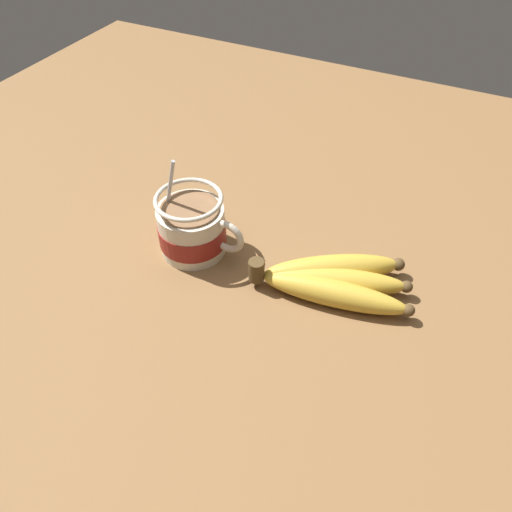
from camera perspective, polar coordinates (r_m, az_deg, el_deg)
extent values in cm
cube|color=brown|center=(69.21, -5.30, -0.76)|extent=(130.27, 130.27, 3.54)
cylinder|color=beige|center=(66.67, -7.30, 3.04)|extent=(8.82, 8.82, 6.83)
cylinder|color=maroon|center=(66.96, -7.26, 2.75)|extent=(9.02, 9.02, 2.98)
torus|color=beige|center=(63.97, -3.38, 2.25)|extent=(4.98, 0.90, 4.98)
cylinder|color=#846042|center=(64.41, -7.57, 5.38)|extent=(7.62, 7.62, 0.40)
torus|color=beige|center=(63.44, -7.71, 6.48)|extent=(8.82, 8.82, 0.60)
cylinder|color=#B2B2B7|center=(65.48, -9.95, 6.55)|extent=(3.60, 0.50, 12.32)
ellipsoid|color=#B2B2B7|center=(68.62, -8.25, 2.21)|extent=(3.00, 2.00, 0.80)
cylinder|color=#4C381E|center=(61.77, 0.04, -1.64)|extent=(2.00, 2.00, 3.00)
ellipsoid|color=gold|center=(61.23, 8.91, -4.24)|extent=(18.03, 6.02, 3.35)
sphere|color=#4C381E|center=(61.46, 17.05, -5.95)|extent=(1.51, 1.51, 1.51)
ellipsoid|color=gold|center=(62.55, 8.98, -2.88)|extent=(17.61, 9.25, 3.38)
sphere|color=#4C381E|center=(63.91, 16.83, -3.38)|extent=(1.52, 1.52, 1.52)
ellipsoid|color=gold|center=(63.72, 8.67, -1.50)|extent=(16.58, 12.22, 3.70)
sphere|color=#4C381E|center=(66.13, 15.95, -0.93)|extent=(1.67, 1.67, 1.67)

